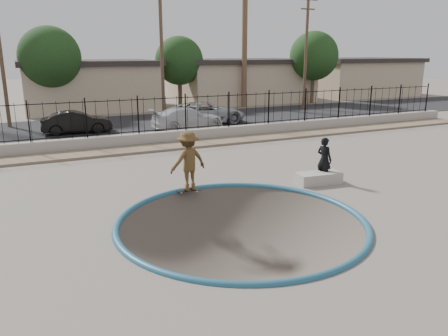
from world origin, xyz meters
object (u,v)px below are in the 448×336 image
car_c (188,118)px  concrete_ledge (319,178)px  skater (188,164)px  car_b (77,122)px  videographer (324,159)px  skateboard (189,190)px  car_d (206,113)px

car_c → concrete_ledge: bearing=177.5°
skater → car_b: bearing=-90.6°
car_b → videographer: bearing=-149.5°
skater → videographer: size_ratio=1.22×
skater → car_c: 12.27m
car_b → car_c: bearing=-98.7°
skateboard → car_c: bearing=78.9°
videographer → concrete_ledge: videographer is taller
car_c → car_d: car_d is taller
concrete_ledge → car_b: bearing=115.6°
car_c → skateboard: bearing=155.7°
videographer → car_d: bearing=-23.0°
car_c → car_d: size_ratio=0.86×
concrete_ledge → car_b: (-6.64, 13.87, 0.47)m
concrete_ledge → car_c: size_ratio=0.36×
skater → car_b: size_ratio=0.52×
videographer → car_c: (-0.68, 12.35, -0.13)m
skater → videographer: skater is taller
skater → skateboard: skater is taller
concrete_ledge → car_c: bearing=91.6°
car_b → car_c: 6.43m
concrete_ledge → skater: bearing=167.6°
skateboard → videographer: (4.93, -0.84, 0.76)m
concrete_ledge → car_b: 15.39m
car_c → skater: bearing=155.7°
skater → car_d: 14.19m
videographer → car_b: (-6.97, 13.71, -0.14)m
concrete_ledge → car_d: 13.96m
concrete_ledge → car_c: car_c is taller
skateboard → car_c: (4.24, 11.51, 0.63)m
skateboard → car_c: car_c is taller
skater → car_d: size_ratio=0.38×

